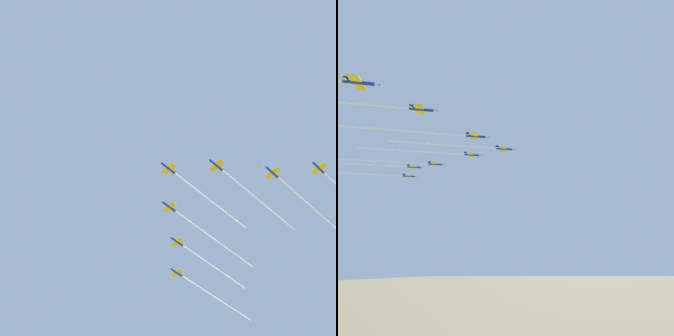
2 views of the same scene
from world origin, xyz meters
The scene contains 6 objects.
jet_lead centered at (-11.61, 14.37, 197.50)m, with size 73.21×14.62×2.65m.
jet_port_inner centered at (-29.75, 36.33, 198.93)m, with size 78.29×15.36×2.65m.
jet_starboard_inner centered at (-37.06, -1.26, 196.07)m, with size 82.24×15.93×2.65m.
jet_port_outer centered at (-50.96, 58.73, 196.62)m, with size 76.38×15.08×2.65m.
jet_starboard_outer centered at (-60.35, -17.20, 198.38)m, with size 72.85×14.57×2.65m.
jet_port_trail centered at (-85.56, -32.86, 196.10)m, with size 82.97×16.04×2.65m.
Camera 1 is at (117.25, 95.74, 3.01)m, focal length 45.63 mm.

